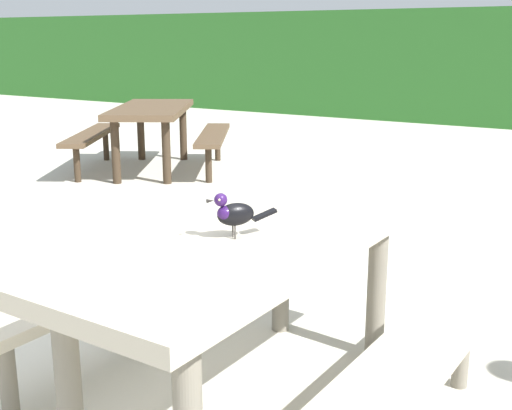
{
  "coord_description": "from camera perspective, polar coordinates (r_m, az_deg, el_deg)",
  "views": [
    {
      "loc": [
        1.69,
        -1.79,
        1.5
      ],
      "look_at": [
        0.33,
        0.4,
        0.84
      ],
      "focal_mm": 46.13,
      "sensor_mm": 36.0,
      "label": 1
    }
  ],
  "objects": [
    {
      "name": "picnic_table_foreground",
      "position": [
        2.65,
        -0.82,
        -6.52
      ],
      "size": [
        1.73,
        1.82,
        0.74
      ],
      "color": "#B2A893",
      "rests_on": "ground"
    },
    {
      "name": "bird_grackle",
      "position": [
        2.54,
        -2.0,
        -0.67
      ],
      "size": [
        0.19,
        0.24,
        0.18
      ],
      "color": "black",
      "rests_on": "picnic_table_foreground"
    },
    {
      "name": "picnic_table_mid_left",
      "position": [
        7.64,
        -9.03,
        7.08
      ],
      "size": [
        2.32,
        2.33,
        0.74
      ],
      "color": "brown",
      "rests_on": "ground"
    }
  ]
}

